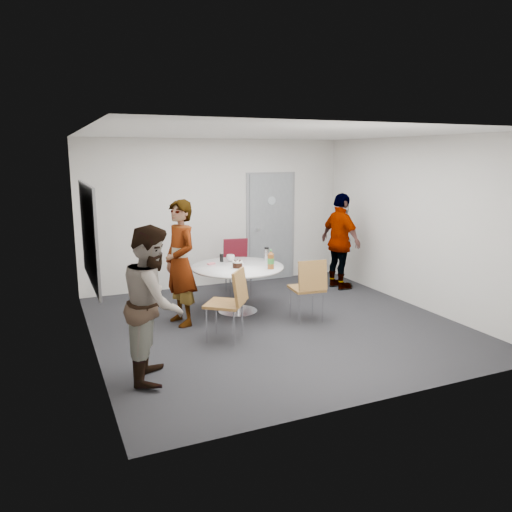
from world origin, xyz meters
name	(u,v)px	position (x,y,z in m)	size (l,w,h in m)	color
floor	(274,324)	(0.00, 0.00, 0.00)	(5.00, 5.00, 0.00)	#242529
ceiling	(276,133)	(0.00, 0.00, 2.70)	(5.00, 5.00, 0.00)	silver
wall_back	(217,213)	(0.00, 2.50, 1.35)	(5.00, 5.00, 0.00)	silver
wall_left	(88,245)	(-2.50, 0.00, 1.35)	(5.00, 5.00, 0.00)	silver
wall_right	(416,223)	(2.50, 0.00, 1.35)	(5.00, 5.00, 0.00)	silver
wall_front	(389,269)	(0.00, -2.50, 1.35)	(5.00, 5.00, 0.00)	silver
door	(271,227)	(1.10, 2.48, 1.03)	(1.02, 0.17, 2.12)	slate
whiteboard	(89,234)	(-2.46, 0.20, 1.45)	(0.04, 1.90, 1.25)	gray
table	(239,272)	(-0.26, 0.73, 0.64)	(1.41, 1.41, 1.03)	white
chair_near_left	(231,297)	(-0.79, -0.36, 0.59)	(0.67, 0.66, 0.96)	brown
chair_near_right	(309,284)	(0.51, -0.11, 0.58)	(0.50, 0.53, 0.94)	brown
chair_far	(237,260)	(0.13, 1.82, 0.58)	(0.52, 0.56, 0.95)	#5C121D
person_main	(180,263)	(-1.22, 0.56, 0.90)	(0.66, 0.43, 1.80)	#A5C6EA
person_left	(154,303)	(-1.95, -1.05, 0.85)	(0.82, 0.64, 1.70)	white
person_right	(341,242)	(1.95, 1.31, 0.87)	(1.02, 0.43, 1.75)	black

